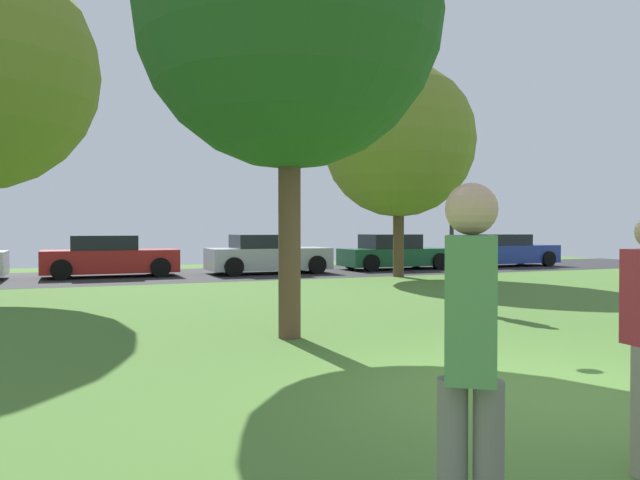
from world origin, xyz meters
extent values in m
plane|color=#47702D|center=(0.00, 0.00, 0.00)|extent=(44.00, 44.00, 0.00)
cube|color=#28282B|center=(0.00, 16.00, 0.00)|extent=(44.00, 6.40, 0.01)
cylinder|color=brown|center=(5.81, 12.58, 1.35)|extent=(0.36, 0.36, 2.71)
sphere|color=olive|center=(5.81, 12.58, 4.47)|extent=(5.00, 5.00, 5.00)
cylinder|color=brown|center=(-1.19, 3.51, 1.67)|extent=(0.32, 0.32, 3.35)
sphere|color=#23511E|center=(-1.19, 3.51, 4.60)|extent=(4.36, 4.36, 4.36)
cylinder|color=slate|center=(-2.44, -2.26, 0.44)|extent=(0.14, 0.14, 0.87)
cylinder|color=slate|center=(-2.32, -2.36, 0.44)|extent=(0.14, 0.14, 0.87)
cube|color=#51894C|center=(-2.38, -2.31, 1.20)|extent=(0.37, 0.39, 0.66)
sphere|color=tan|center=(-2.38, -2.31, 1.65)|extent=(0.24, 0.24, 0.24)
cylinder|color=black|center=(2.88, 4.53, 0.41)|extent=(0.14, 0.14, 0.82)
cylinder|color=black|center=(2.75, 4.62, 0.41)|extent=(0.14, 0.14, 0.82)
cube|color=#B72D38|center=(2.81, 4.58, 1.13)|extent=(0.37, 0.39, 0.62)
sphere|color=tan|center=(2.81, 4.58, 1.55)|extent=(0.22, 0.22, 0.22)
cylinder|color=#2DB2E0|center=(1.11, 2.31, 1.67)|extent=(0.31, 0.31, 0.07)
cube|color=#B21E1E|center=(-2.94, 16.13, 0.52)|extent=(4.22, 1.72, 0.74)
cube|color=black|center=(-3.15, 16.13, 1.12)|extent=(2.02, 1.51, 0.47)
cylinder|color=black|center=(-1.47, 16.99, 0.32)|extent=(0.64, 0.22, 0.64)
cylinder|color=black|center=(-1.47, 15.27, 0.32)|extent=(0.64, 0.22, 0.64)
cylinder|color=black|center=(-4.42, 16.99, 0.32)|extent=(0.64, 0.22, 0.64)
cylinder|color=black|center=(-4.42, 15.27, 0.32)|extent=(0.64, 0.22, 0.64)
cube|color=#B7B7BC|center=(2.29, 15.61, 0.52)|extent=(4.22, 1.88, 0.75)
cube|color=black|center=(2.08, 15.61, 1.14)|extent=(2.03, 1.66, 0.47)
cylinder|color=black|center=(3.77, 16.55, 0.32)|extent=(0.64, 0.22, 0.64)
cylinder|color=black|center=(3.77, 14.67, 0.32)|extent=(0.64, 0.22, 0.64)
cylinder|color=black|center=(0.81, 16.55, 0.32)|extent=(0.64, 0.22, 0.64)
cylinder|color=black|center=(0.81, 14.67, 0.32)|extent=(0.64, 0.22, 0.64)
cube|color=#195633|center=(7.52, 15.83, 0.48)|extent=(4.24, 1.75, 0.66)
cube|color=black|center=(7.31, 15.83, 1.09)|extent=(2.04, 1.54, 0.55)
cylinder|color=black|center=(9.00, 16.71, 0.32)|extent=(0.64, 0.22, 0.64)
cylinder|color=black|center=(9.00, 14.96, 0.32)|extent=(0.64, 0.22, 0.64)
cylinder|color=black|center=(6.04, 16.71, 0.32)|extent=(0.64, 0.22, 0.64)
cylinder|color=black|center=(6.04, 14.96, 0.32)|extent=(0.64, 0.22, 0.64)
cube|color=#233893|center=(12.75, 15.76, 0.52)|extent=(4.56, 1.71, 0.74)
cube|color=black|center=(12.52, 15.76, 1.12)|extent=(2.19, 1.51, 0.46)
cylinder|color=black|center=(14.35, 16.61, 0.32)|extent=(0.64, 0.22, 0.64)
cylinder|color=black|center=(14.35, 14.90, 0.32)|extent=(0.64, 0.22, 0.64)
cylinder|color=black|center=(11.15, 16.61, 0.32)|extent=(0.64, 0.22, 0.64)
cylinder|color=black|center=(11.15, 14.90, 0.32)|extent=(0.64, 0.22, 0.64)
cylinder|color=#2D2D33|center=(7.63, 12.20, 2.25)|extent=(0.14, 0.14, 4.50)
camera|label=1|loc=(-4.04, -4.54, 1.56)|focal=33.49mm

